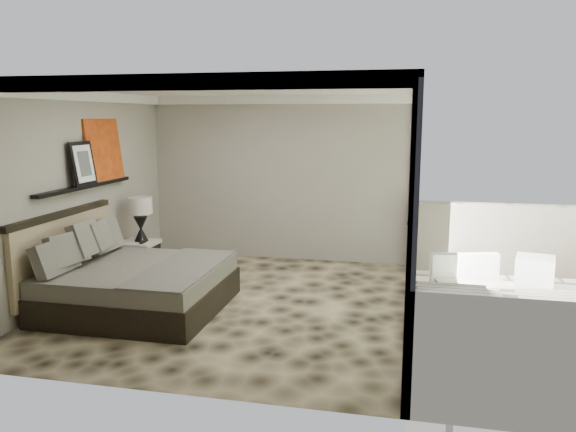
% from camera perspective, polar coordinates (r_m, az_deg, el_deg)
% --- Properties ---
extents(floor, '(5.00, 5.00, 0.00)m').
position_cam_1_polar(floor, '(7.60, -5.32, -8.81)').
color(floor, black).
rests_on(floor, ground).
extents(ceiling, '(4.50, 5.00, 0.02)m').
position_cam_1_polar(ceiling, '(7.20, -5.69, 12.69)').
color(ceiling, silver).
rests_on(ceiling, back_wall).
extents(back_wall, '(4.50, 0.02, 2.80)m').
position_cam_1_polar(back_wall, '(9.65, -0.95, 3.80)').
color(back_wall, gray).
rests_on(back_wall, floor).
extents(left_wall, '(0.02, 5.00, 2.80)m').
position_cam_1_polar(left_wall, '(8.24, -20.51, 2.08)').
color(left_wall, gray).
rests_on(left_wall, floor).
extents(glass_wall, '(0.08, 5.00, 2.80)m').
position_cam_1_polar(glass_wall, '(6.92, 12.52, 1.07)').
color(glass_wall, white).
rests_on(glass_wall, floor).
extents(terrace_slab, '(3.00, 5.00, 0.12)m').
position_cam_1_polar(terrace_slab, '(7.45, 23.89, -10.55)').
color(terrace_slab, beige).
rests_on(terrace_slab, ground).
extents(picture_ledge, '(0.12, 2.20, 0.05)m').
position_cam_1_polar(picture_ledge, '(8.28, -19.83, 2.85)').
color(picture_ledge, black).
rests_on(picture_ledge, left_wall).
extents(bed, '(2.14, 2.07, 1.18)m').
position_cam_1_polar(bed, '(7.55, -15.61, -6.51)').
color(bed, black).
rests_on(bed, floor).
extents(nightstand, '(0.60, 0.60, 0.54)m').
position_cam_1_polar(nightstand, '(9.20, -14.86, -4.01)').
color(nightstand, black).
rests_on(nightstand, floor).
extents(table_lamp, '(0.38, 0.38, 0.70)m').
position_cam_1_polar(table_lamp, '(9.07, -14.78, 0.28)').
color(table_lamp, black).
rests_on(table_lamp, nightstand).
extents(abstract_canvas, '(0.13, 0.90, 0.90)m').
position_cam_1_polar(abstract_canvas, '(8.70, -18.20, 6.42)').
color(abstract_canvas, '#A9520E').
rests_on(abstract_canvas, picture_ledge).
extents(framed_print, '(0.11, 0.50, 0.60)m').
position_cam_1_polar(framed_print, '(8.14, -20.11, 5.03)').
color(framed_print, black).
rests_on(framed_print, picture_ledge).
extents(ottoman, '(0.60, 0.60, 0.50)m').
position_cam_1_polar(ottoman, '(8.71, 23.75, -5.44)').
color(ottoman, silver).
rests_on(ottoman, terrace_slab).
extents(lounger, '(1.31, 1.94, 0.70)m').
position_cam_1_polar(lounger, '(7.11, 19.48, -8.86)').
color(lounger, white).
rests_on(lounger, terrace_slab).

